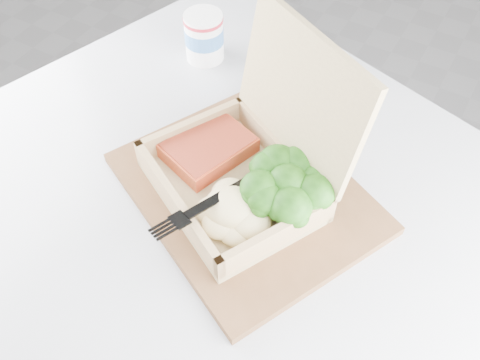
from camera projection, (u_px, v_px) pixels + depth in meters
The scene contains 10 objects.
floor at pixel (271, 244), 1.52m from camera, with size 4.00×4.00×0.00m, color gray.
cafe_table at pixel (207, 264), 0.87m from camera, with size 0.96×0.96×0.72m.
serving_tray at pixel (246, 192), 0.72m from camera, with size 0.33×0.26×0.01m, color brown.
takeout_container at pixel (254, 156), 0.68m from camera, with size 0.29×0.28×0.21m.
salmon_fillet at pixel (209, 148), 0.73m from camera, with size 0.09×0.11×0.02m, color #DA612A.
broccoli_pile at pixel (287, 189), 0.67m from camera, with size 0.13×0.13×0.05m, color #2D791B, non-canonical shape.
mashed_potatoes at pixel (231, 206), 0.66m from camera, with size 0.11×0.09×0.04m, color beige.
plastic_fork at pixel (237, 186), 0.66m from camera, with size 0.07×0.16×0.02m.
paper_cup at pixel (204, 35), 0.87m from camera, with size 0.07×0.07×0.08m.
receipt at pixel (331, 133), 0.79m from camera, with size 0.08×0.14×0.00m, color white.
Camera 1 is at (0.33, -0.75, 1.29)m, focal length 40.00 mm.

